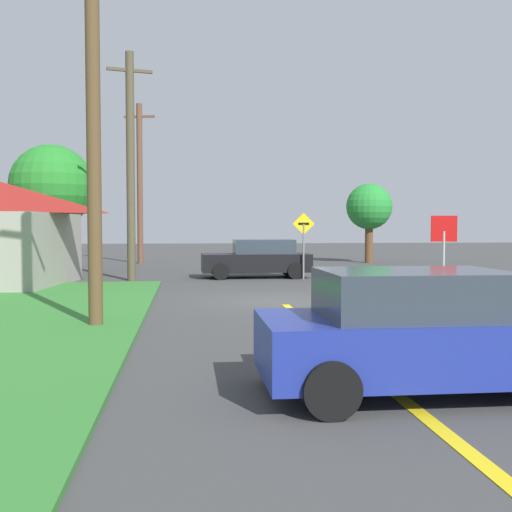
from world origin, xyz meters
The scene contains 11 objects.
ground_plane centered at (0.00, 0.00, 0.00)m, with size 120.00×120.00×0.00m, color #404040.
lane_stripe_center centered at (0.00, -8.00, 0.01)m, with size 0.20×14.00×0.01m, color yellow.
stop_sign centered at (4.46, -1.25, 1.74)m, with size 0.73×0.14×2.48m.
car_approaching_junction centered at (0.27, 8.15, 0.81)m, with size 4.60×2.12×1.62m.
car_behind_on_main_road centered at (0.33, -10.21, 0.81)m, with size 4.27×2.15×1.62m.
utility_pole_near centered at (-4.67, -4.39, 4.32)m, with size 1.78×0.50×8.42m.
utility_pole_mid centered at (-4.94, 7.21, 4.62)m, with size 1.78×0.54×9.06m.
utility_pole_far centered at (-5.44, 18.82, 4.73)m, with size 1.78×0.50×9.27m.
direction_sign centered at (2.03, 7.08, 1.70)m, with size 0.91×0.08×2.74m.
oak_tree_left centered at (-8.99, 11.99, 4.04)m, with size 3.86×3.86×5.99m.
pine_tree_center centered at (8.05, 18.01, 3.30)m, with size 2.72×2.72×4.72m.
Camera 1 is at (-2.70, -17.97, 2.20)m, focal length 43.56 mm.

